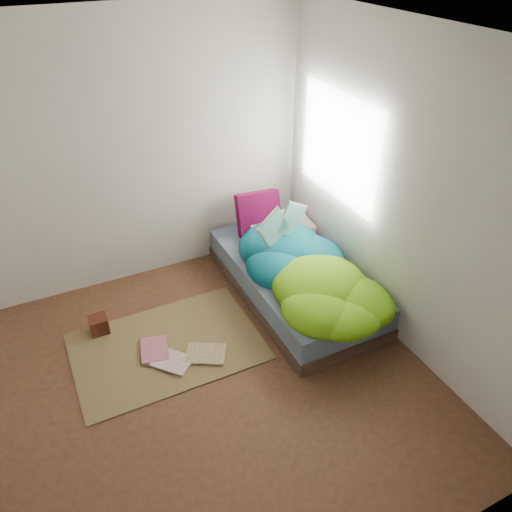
{
  "coord_description": "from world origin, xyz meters",
  "views": [
    {
      "loc": [
        -0.85,
        -2.66,
        3.12
      ],
      "look_at": [
        0.82,
        0.75,
        0.56
      ],
      "focal_mm": 35.0,
      "sensor_mm": 36.0,
      "label": 1
    }
  ],
  "objects_px": {
    "floor_book_a": "(165,371)",
    "floor_book_b": "(141,352)",
    "open_book": "(284,215)",
    "pillow_magenta": "(258,213)",
    "wooden_box": "(99,325)",
    "bed": "(294,280)"
  },
  "relations": [
    {
      "from": "floor_book_a",
      "to": "floor_book_b",
      "type": "distance_m",
      "value": 0.33
    },
    {
      "from": "open_book",
      "to": "pillow_magenta",
      "type": "bearing_deg",
      "value": 72.44
    },
    {
      "from": "pillow_magenta",
      "to": "wooden_box",
      "type": "bearing_deg",
      "value": -159.58
    },
    {
      "from": "bed",
      "to": "pillow_magenta",
      "type": "height_order",
      "value": "pillow_magenta"
    },
    {
      "from": "bed",
      "to": "wooden_box",
      "type": "distance_m",
      "value": 1.88
    },
    {
      "from": "wooden_box",
      "to": "floor_book_b",
      "type": "xyz_separation_m",
      "value": [
        0.26,
        -0.44,
        -0.06
      ]
    },
    {
      "from": "bed",
      "to": "open_book",
      "type": "relative_size",
      "value": 3.91
    },
    {
      "from": "pillow_magenta",
      "to": "floor_book_a",
      "type": "distance_m",
      "value": 1.95
    },
    {
      "from": "wooden_box",
      "to": "floor_book_a",
      "type": "height_order",
      "value": "wooden_box"
    },
    {
      "from": "bed",
      "to": "floor_book_a",
      "type": "xyz_separation_m",
      "value": [
        -1.48,
        -0.46,
        -0.14
      ]
    },
    {
      "from": "open_book",
      "to": "floor_book_a",
      "type": "height_order",
      "value": "open_book"
    },
    {
      "from": "wooden_box",
      "to": "floor_book_a",
      "type": "bearing_deg",
      "value": -62.81
    },
    {
      "from": "pillow_magenta",
      "to": "floor_book_a",
      "type": "height_order",
      "value": "pillow_magenta"
    },
    {
      "from": "pillow_magenta",
      "to": "floor_book_a",
      "type": "xyz_separation_m",
      "value": [
        -1.45,
        -1.19,
        -0.54
      ]
    },
    {
      "from": "bed",
      "to": "wooden_box",
      "type": "height_order",
      "value": "bed"
    },
    {
      "from": "bed",
      "to": "floor_book_b",
      "type": "height_order",
      "value": "bed"
    },
    {
      "from": "wooden_box",
      "to": "pillow_magenta",
      "type": "bearing_deg",
      "value": 13.7
    },
    {
      "from": "pillow_magenta",
      "to": "bed",
      "type": "bearing_deg",
      "value": -80.92
    },
    {
      "from": "bed",
      "to": "pillow_magenta",
      "type": "relative_size",
      "value": 4.42
    },
    {
      "from": "pillow_magenta",
      "to": "floor_book_b",
      "type": "height_order",
      "value": "pillow_magenta"
    },
    {
      "from": "open_book",
      "to": "floor_book_a",
      "type": "relative_size",
      "value": 1.59
    },
    {
      "from": "bed",
      "to": "wooden_box",
      "type": "relative_size",
      "value": 12.69
    }
  ]
}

